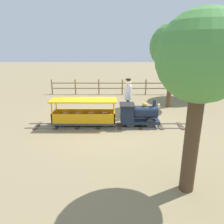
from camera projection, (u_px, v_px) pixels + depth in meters
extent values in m
plane|color=#8C7A56|center=(114.00, 126.00, 7.91)|extent=(60.00, 60.00, 0.00)
cube|color=gray|center=(109.00, 123.00, 8.12)|extent=(0.03, 6.05, 0.04)
cube|color=gray|center=(109.00, 128.00, 7.69)|extent=(0.03, 6.05, 0.04)
cube|color=#4C3828|center=(37.00, 126.00, 7.92)|extent=(0.70, 0.14, 0.03)
cube|color=#4C3828|center=(58.00, 126.00, 7.91)|extent=(0.70, 0.14, 0.03)
cube|color=#4C3828|center=(78.00, 126.00, 7.91)|extent=(0.70, 0.14, 0.03)
cube|color=#4C3828|center=(99.00, 126.00, 7.91)|extent=(0.70, 0.14, 0.03)
cube|color=#4C3828|center=(119.00, 126.00, 7.90)|extent=(0.70, 0.14, 0.03)
cube|color=#4C3828|center=(140.00, 126.00, 7.90)|extent=(0.70, 0.14, 0.03)
cube|color=#4C3828|center=(160.00, 126.00, 7.90)|extent=(0.70, 0.14, 0.03)
cube|color=#4C3828|center=(181.00, 126.00, 7.89)|extent=(0.70, 0.14, 0.03)
cube|color=#192338|center=(140.00, 121.00, 7.84)|extent=(0.58, 1.40, 0.10)
cylinder|color=#192338|center=(146.00, 112.00, 7.73)|extent=(0.44, 0.85, 0.44)
cylinder|color=#B7932D|center=(157.00, 112.00, 7.73)|extent=(0.37, 0.02, 0.37)
cylinder|color=#192338|center=(154.00, 103.00, 7.63)|extent=(0.12, 0.12, 0.22)
sphere|color=#B7932D|center=(144.00, 105.00, 7.65)|extent=(0.16, 0.16, 0.16)
cube|color=#192338|center=(127.00, 112.00, 7.75)|extent=(0.58, 0.45, 0.55)
cube|color=black|center=(127.00, 105.00, 7.66)|extent=(0.66, 0.53, 0.04)
sphere|color=#F2EAB2|center=(159.00, 105.00, 7.65)|extent=(0.10, 0.10, 0.10)
cylinder|color=#2D2D2D|center=(148.00, 119.00, 8.06)|extent=(0.05, 0.32, 0.32)
cylinder|color=#2D2D2D|center=(150.00, 123.00, 7.62)|extent=(0.05, 0.32, 0.32)
cylinder|color=#2D2D2D|center=(130.00, 119.00, 8.06)|extent=(0.05, 0.32, 0.32)
cylinder|color=#2D2D2D|center=(131.00, 123.00, 7.63)|extent=(0.05, 0.32, 0.32)
cube|color=#3F3F3F|center=(84.00, 122.00, 7.86)|extent=(0.66, 2.25, 0.08)
cube|color=orange|center=(85.00, 113.00, 8.09)|extent=(0.04, 2.25, 0.35)
cube|color=orange|center=(83.00, 119.00, 7.50)|extent=(0.04, 2.25, 0.35)
cube|color=orange|center=(115.00, 116.00, 7.79)|extent=(0.66, 0.04, 0.35)
cube|color=orange|center=(54.00, 116.00, 7.80)|extent=(0.66, 0.04, 0.35)
cylinder|color=orange|center=(114.00, 108.00, 8.01)|extent=(0.04, 0.04, 0.75)
cylinder|color=orange|center=(114.00, 113.00, 7.44)|extent=(0.04, 0.04, 0.75)
cylinder|color=orange|center=(56.00, 108.00, 8.02)|extent=(0.04, 0.04, 0.75)
cylinder|color=orange|center=(52.00, 113.00, 7.45)|extent=(0.04, 0.04, 0.75)
cube|color=orange|center=(84.00, 100.00, 7.62)|extent=(0.76, 2.35, 0.04)
cube|color=olive|center=(64.00, 117.00, 7.81)|extent=(0.50, 0.20, 0.24)
cube|color=olive|center=(78.00, 117.00, 7.81)|extent=(0.50, 0.20, 0.24)
cube|color=olive|center=(91.00, 117.00, 7.81)|extent=(0.50, 0.20, 0.24)
cube|color=olive|center=(104.00, 117.00, 7.81)|extent=(0.50, 0.20, 0.24)
cylinder|color=#262626|center=(106.00, 120.00, 8.08)|extent=(0.04, 0.24, 0.24)
cylinder|color=#262626|center=(106.00, 124.00, 7.64)|extent=(0.04, 0.24, 0.24)
cylinder|color=#262626|center=(64.00, 120.00, 8.09)|extent=(0.04, 0.24, 0.24)
cylinder|color=#262626|center=(62.00, 124.00, 7.65)|extent=(0.04, 0.24, 0.24)
cylinder|color=#282D47|center=(128.00, 108.00, 8.74)|extent=(0.12, 0.12, 0.80)
cylinder|color=#282D47|center=(128.00, 109.00, 8.56)|extent=(0.12, 0.12, 0.80)
cylinder|color=white|center=(128.00, 92.00, 8.45)|extent=(0.30, 0.30, 0.55)
sphere|color=beige|center=(128.00, 83.00, 8.33)|extent=(0.22, 0.22, 0.22)
cylinder|color=black|center=(128.00, 79.00, 8.29)|extent=(0.20, 0.20, 0.06)
cylinder|color=brown|center=(170.00, 86.00, 10.04)|extent=(0.22, 0.22, 2.07)
sphere|color=#4C8E42|center=(173.00, 47.00, 9.51)|extent=(2.07, 2.07, 2.07)
cylinder|color=#4C3823|center=(191.00, 143.00, 4.17)|extent=(0.29, 0.29, 2.12)
sphere|color=#4C8E42|center=(202.00, 57.00, 3.68)|extent=(1.62, 1.62, 1.62)
cylinder|color=brown|center=(197.00, 82.00, 11.85)|extent=(0.28, 0.28, 1.76)
sphere|color=#3D7F33|center=(201.00, 50.00, 11.34)|extent=(2.32, 2.32, 2.32)
cylinder|color=#93754C|center=(52.00, 87.00, 12.87)|extent=(0.08, 0.08, 0.90)
cylinder|color=#93754C|center=(75.00, 87.00, 12.86)|extent=(0.08, 0.08, 0.90)
cylinder|color=#93754C|center=(99.00, 87.00, 12.86)|extent=(0.08, 0.08, 0.90)
cylinder|color=#93754C|center=(122.00, 87.00, 12.85)|extent=(0.08, 0.08, 0.90)
cylinder|color=#93754C|center=(146.00, 87.00, 12.84)|extent=(0.08, 0.08, 0.90)
cylinder|color=#93754C|center=(169.00, 87.00, 12.84)|extent=(0.08, 0.08, 0.90)
cube|color=#93754C|center=(111.00, 83.00, 12.79)|extent=(0.04, 7.05, 0.06)
cube|color=#93754C|center=(111.00, 88.00, 12.88)|extent=(0.04, 7.05, 0.06)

